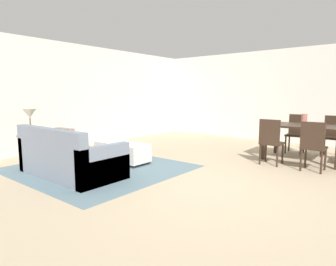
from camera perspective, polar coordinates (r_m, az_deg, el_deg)
The scene contains 14 objects.
ground_plane at distance 4.56m, azimuth 7.67°, elevation -10.32°, with size 10.80×10.80×0.00m, color tan.
wall_back at distance 9.00m, azimuth 24.74°, elevation 6.66°, with size 9.00×0.12×2.70m, color silver.
wall_left at distance 7.95m, azimuth -19.13°, elevation 6.89°, with size 0.12×11.00×2.70m, color silver.
area_rug at distance 5.72m, azimuth -13.43°, elevation -6.70°, with size 3.00×2.80×0.01m, color slate.
couch at distance 5.30m, azimuth -19.02°, elevation -4.87°, with size 1.92×0.96×0.86m.
ottoman_table at distance 6.04m, azimuth -9.10°, elevation -3.56°, with size 1.20×0.51×0.41m.
side_table at distance 6.34m, azimuth -25.45°, elevation -1.54°, with size 0.40×0.40×0.60m.
table_lamp at distance 6.28m, azimuth -25.73°, elevation 3.32°, with size 0.26×0.26×0.53m.
dining_table at distance 6.71m, azimuth 25.37°, elevation 0.63°, with size 1.53×0.95×0.76m.
dining_chair_near_left at distance 6.05m, azimuth 19.69°, elevation -1.17°, with size 0.41×0.41×0.92m.
dining_chair_near_right at distance 5.82m, azimuth 26.84°, elevation -1.89°, with size 0.40×0.40×0.92m.
dining_chair_far_left at distance 7.60m, azimuth 24.10°, elevation 0.34°, with size 0.42×0.42×0.92m.
dining_chair_far_right at distance 7.51m, azimuth 29.87°, elevation -0.10°, with size 0.41×0.41×0.92m.
vase_centerpiece at distance 6.67m, azimuth 25.38°, elevation 2.42°, with size 0.11×0.11×0.24m, color #B26659.
Camera 1 is at (2.24, -3.72, 1.41)m, focal length 30.74 mm.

